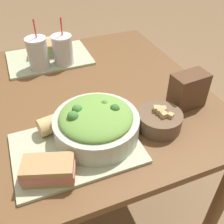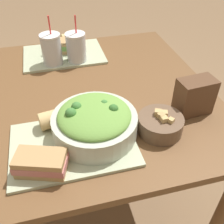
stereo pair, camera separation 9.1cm
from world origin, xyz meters
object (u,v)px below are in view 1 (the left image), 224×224
object	(u,v)px
baguette_far	(56,41)
drink_cup_dark	(38,54)
soup_bowl	(160,120)
salad_bowl	(96,123)
chip_bag	(188,90)
sandwich_near	(49,170)
sandwich_far	(46,49)
drink_cup_red	(63,51)
baguette_near	(57,122)

from	to	relation	value
baguette_far	drink_cup_dark	world-z (taller)	drink_cup_dark
baguette_far	soup_bowl	bearing A→B (deg)	-174.35
salad_bowl	chip_bag	distance (m)	0.40
baguette_far	drink_cup_dark	size ratio (longest dim) A/B	0.51
sandwich_near	chip_bag	xyz separation A→B (m)	(0.58, 0.16, 0.03)
salad_bowl	sandwich_near	xyz separation A→B (m)	(-0.19, -0.12, -0.02)
sandwich_far	drink_cup_red	bearing A→B (deg)	-48.94
soup_bowl	sandwich_near	xyz separation A→B (m)	(-0.42, -0.08, 0.01)
chip_bag	soup_bowl	bearing A→B (deg)	-160.58
chip_bag	sandwich_near	bearing A→B (deg)	-169.83
sandwich_near	baguette_far	world-z (taller)	same
sandwich_near	salad_bowl	bearing A→B (deg)	50.49
baguette_near	chip_bag	world-z (taller)	chip_bag
chip_bag	salad_bowl	bearing A→B (deg)	-178.93
sandwich_near	drink_cup_dark	bearing A→B (deg)	101.08
baguette_far	drink_cup_red	size ratio (longest dim) A/B	0.52
baguette_near	sandwich_far	world-z (taller)	same
sandwich_near	baguette_far	xyz separation A→B (m)	(0.21, 0.87, -0.00)
salad_bowl	sandwich_near	size ratio (longest dim) A/B	1.68
drink_cup_red	chip_bag	size ratio (longest dim) A/B	1.59
chip_bag	baguette_far	bearing A→B (deg)	112.60
sandwich_far	drink_cup_red	distance (m)	0.14
salad_bowl	baguette_near	size ratio (longest dim) A/B	2.08
drink_cup_dark	soup_bowl	bearing A→B (deg)	-60.46
soup_bowl	baguette_near	xyz separation A→B (m)	(-0.35, 0.11, 0.01)
baguette_far	drink_cup_red	world-z (taller)	drink_cup_red
baguette_far	salad_bowl	bearing A→B (deg)	169.13
sandwich_near	baguette_near	world-z (taller)	same
sandwich_far	drink_cup_red	world-z (taller)	drink_cup_red
drink_cup_red	soup_bowl	bearing A→B (deg)	-70.09
baguette_near	drink_cup_red	distance (m)	0.49
drink_cup_red	chip_bag	xyz separation A→B (m)	(0.38, -0.50, -0.01)
baguette_near	drink_cup_dark	distance (m)	0.47
sandwich_far	drink_cup_dark	world-z (taller)	drink_cup_dark
salad_bowl	baguette_near	distance (m)	0.14
salad_bowl	drink_cup_dark	bearing A→B (deg)	100.34
baguette_far	chip_bag	size ratio (longest dim) A/B	0.83
salad_bowl	drink_cup_dark	size ratio (longest dim) A/B	1.22
soup_bowl	drink_cup_dark	bearing A→B (deg)	119.54
sandwich_near	sandwich_far	distance (m)	0.80
sandwich_near	drink_cup_dark	world-z (taller)	drink_cup_dark
soup_bowl	salad_bowl	bearing A→B (deg)	171.87
baguette_near	baguette_far	size ratio (longest dim) A/B	1.15
sandwich_near	drink_cup_red	size ratio (longest dim) A/B	0.75
sandwich_near	drink_cup_red	distance (m)	0.70
baguette_near	drink_cup_red	xyz separation A→B (m)	(0.14, 0.47, 0.03)
drink_cup_dark	chip_bag	world-z (taller)	drink_cup_dark
sandwich_far	drink_cup_dark	distance (m)	0.14
salad_bowl	soup_bowl	size ratio (longest dim) A/B	1.81
soup_bowl	drink_cup_dark	xyz separation A→B (m)	(-0.33, 0.58, 0.05)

